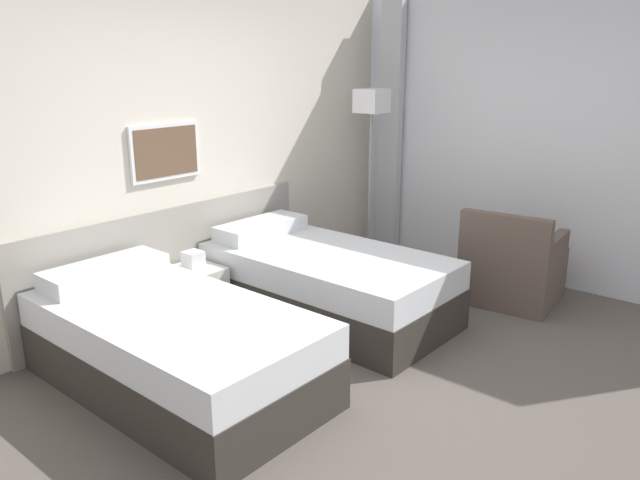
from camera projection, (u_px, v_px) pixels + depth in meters
ground_plane at (376, 373)px, 4.25m from camera, size 16.00×16.00×0.00m
wall_headboard at (183, 155)px, 5.08m from camera, size 10.00×0.10×2.70m
wall_window at (560, 141)px, 5.60m from camera, size 0.21×4.43×2.70m
bed_near_door at (174, 346)px, 4.01m from camera, size 1.07×2.01×0.68m
bed_near_window at (326, 283)px, 5.12m from camera, size 1.07×2.01×0.68m
nightstand at (195, 293)px, 5.04m from camera, size 0.39×0.42×0.59m
floor_lamp at (371, 115)px, 6.08m from camera, size 0.27×0.27×1.77m
armchair at (512, 269)px, 5.43m from camera, size 0.80×0.83×0.84m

